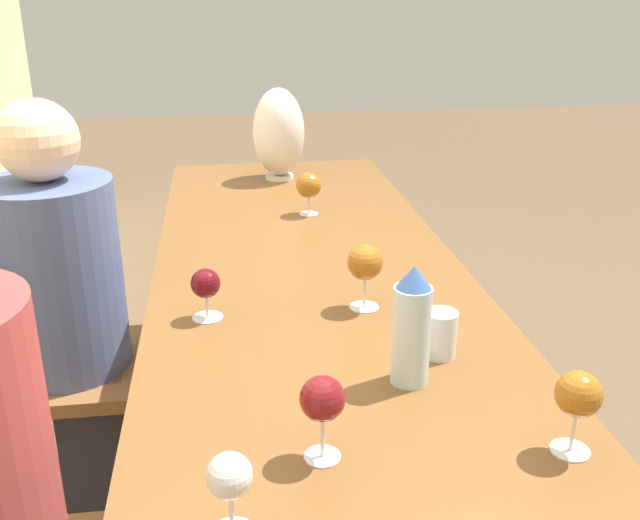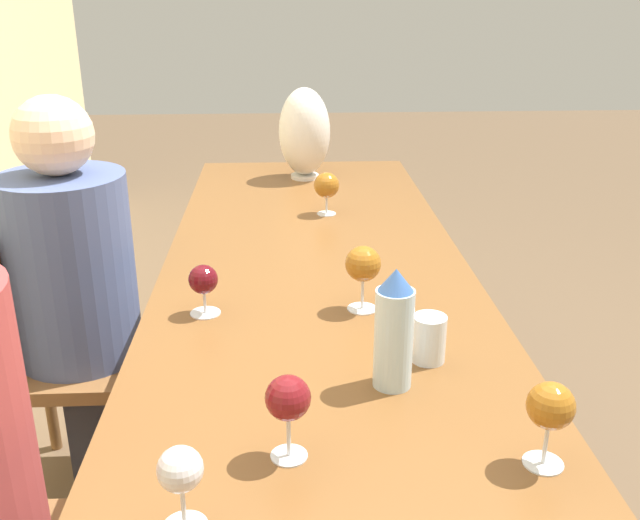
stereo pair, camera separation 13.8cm
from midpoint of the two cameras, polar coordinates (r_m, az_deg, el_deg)
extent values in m
cube|color=brown|center=(1.71, 2.41, -4.41)|extent=(2.91, 0.84, 0.04)
cylinder|color=brown|center=(3.13, 5.83, 0.41)|extent=(0.07, 0.07, 0.71)
cylinder|color=brown|center=(3.10, -5.86, 0.19)|extent=(0.07, 0.07, 0.71)
cylinder|color=silver|center=(1.36, 8.84, -6.31)|extent=(0.07, 0.07, 0.20)
cone|color=#33599E|center=(1.31, 9.14, -1.63)|extent=(0.07, 0.07, 0.04)
cylinder|color=silver|center=(1.48, 11.40, -6.24)|extent=(0.07, 0.07, 0.10)
cylinder|color=silver|center=(2.82, 0.22, 6.71)|extent=(0.11, 0.11, 0.01)
ellipsoid|color=silver|center=(2.78, 0.23, 10.21)|extent=(0.20, 0.20, 0.34)
cylinder|color=silver|center=(1.26, 20.54, -15.06)|extent=(0.07, 0.07, 0.00)
cylinder|color=silver|center=(1.24, 20.77, -13.62)|extent=(0.01, 0.01, 0.07)
sphere|color=#995B19|center=(1.21, 21.21, -10.90)|extent=(0.08, 0.08, 0.08)
cylinder|color=silver|center=(2.37, 2.19, 3.71)|extent=(0.06, 0.06, 0.00)
cylinder|color=silver|center=(2.36, 2.21, 4.44)|extent=(0.01, 0.01, 0.06)
sphere|color=#995B19|center=(2.35, 2.23, 5.98)|extent=(0.08, 0.08, 0.08)
cylinder|color=silver|center=(1.06, -7.03, -19.05)|extent=(0.01, 0.01, 0.07)
sphere|color=silver|center=(1.02, -7.19, -16.37)|extent=(0.07, 0.07, 0.07)
cylinder|color=silver|center=(1.20, 0.91, -15.46)|extent=(0.06, 0.06, 0.00)
cylinder|color=silver|center=(1.18, 0.92, -13.91)|extent=(0.01, 0.01, 0.08)
sphere|color=maroon|center=(1.14, 0.95, -11.05)|extent=(0.07, 0.07, 0.07)
cylinder|color=silver|center=(1.69, 5.73, -3.93)|extent=(0.07, 0.07, 0.00)
cylinder|color=silver|center=(1.68, 5.78, -2.69)|extent=(0.01, 0.01, 0.08)
sphere|color=#995B19|center=(1.65, 5.87, -0.33)|extent=(0.08, 0.08, 0.08)
cylinder|color=silver|center=(1.68, -6.83, -4.28)|extent=(0.07, 0.07, 0.00)
cylinder|color=silver|center=(1.66, -6.87, -3.38)|extent=(0.01, 0.01, 0.06)
sphere|color=#510C14|center=(1.64, -6.96, -1.58)|extent=(0.07, 0.07, 0.07)
cube|color=brown|center=(2.19, -16.67, -7.62)|extent=(0.44, 0.44, 0.04)
cube|color=brown|center=(2.15, -22.46, -2.36)|extent=(0.40, 0.03, 0.40)
cylinder|color=brown|center=(2.12, -11.95, -15.64)|extent=(0.04, 0.04, 0.42)
cylinder|color=brown|center=(2.43, -10.67, -10.25)|extent=(0.04, 0.04, 0.42)
cylinder|color=brown|center=(2.21, -22.08, -15.17)|extent=(0.04, 0.04, 0.42)
cylinder|color=brown|center=(2.51, -19.43, -10.08)|extent=(0.04, 0.04, 0.42)
cube|color=#2D2D38|center=(2.28, -14.59, -12.28)|extent=(0.26, 0.19, 0.46)
cylinder|color=#475684|center=(2.07, -17.50, -0.67)|extent=(0.35, 0.35, 0.53)
sphere|color=beige|center=(1.97, -18.70, 9.40)|extent=(0.21, 0.21, 0.21)
camera|label=1|loc=(0.07, -87.68, 0.91)|focal=40.00mm
camera|label=2|loc=(0.07, 92.32, -0.91)|focal=40.00mm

